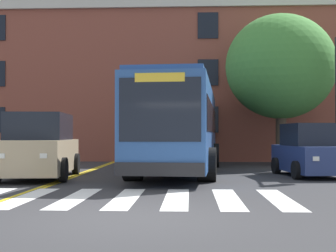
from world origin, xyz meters
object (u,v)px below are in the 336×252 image
(street_tree_curbside_large, at_px, (281,67))
(city_bus, at_px, (181,125))
(car_navy_far_lane, at_px, (310,152))
(car_tan_near_lane, at_px, (40,147))

(street_tree_curbside_large, bearing_deg, city_bus, -139.05)
(city_bus, bearing_deg, car_navy_far_lane, -19.91)
(city_bus, height_order, car_tan_near_lane, city_bus)
(city_bus, bearing_deg, street_tree_curbside_large, 40.95)
(city_bus, distance_m, car_tan_near_lane, 5.49)
(city_bus, xyz_separation_m, car_tan_near_lane, (-4.65, -2.82, -0.78))
(car_tan_near_lane, bearing_deg, street_tree_curbside_large, 36.38)
(street_tree_curbside_large, bearing_deg, car_navy_far_lane, -90.96)
(car_navy_far_lane, relative_size, street_tree_curbside_large, 0.54)
(city_bus, distance_m, street_tree_curbside_large, 6.77)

